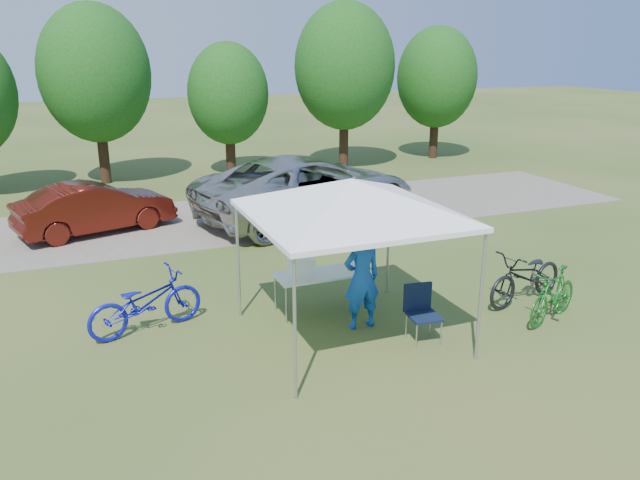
% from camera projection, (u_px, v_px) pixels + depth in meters
% --- Properties ---
extents(ground, '(100.00, 100.00, 0.00)m').
position_uv_depth(ground, '(349.00, 336.00, 10.58)').
color(ground, '#2D5119').
rests_on(ground, ground).
extents(gravel_strip, '(24.00, 5.00, 0.02)m').
position_uv_depth(gravel_strip, '(233.00, 218.00, 17.66)').
color(gravel_strip, gray).
rests_on(gravel_strip, ground).
extents(canopy, '(4.53, 4.53, 3.00)m').
position_uv_depth(canopy, '(351.00, 183.00, 9.78)').
color(canopy, '#A5A5AA').
rests_on(canopy, ground).
extents(treeline, '(24.89, 4.28, 6.30)m').
position_uv_depth(treeline, '(178.00, 79.00, 21.84)').
color(treeline, '#382314').
rests_on(treeline, ground).
extents(folding_table, '(1.77, 0.74, 0.73)m').
position_uv_depth(folding_table, '(323.00, 275.00, 11.45)').
color(folding_table, white).
rests_on(folding_table, ground).
extents(folding_chair, '(0.55, 0.56, 0.96)m').
position_uv_depth(folding_chair, '(421.00, 308.00, 10.32)').
color(folding_chair, black).
rests_on(folding_chair, ground).
extents(cooler, '(0.45, 0.31, 0.32)m').
position_uv_depth(cooler, '(301.00, 267.00, 11.24)').
color(cooler, white).
rests_on(cooler, folding_table).
extents(ice_cream_cup, '(0.08, 0.08, 0.06)m').
position_uv_depth(ice_cream_cup, '(349.00, 269.00, 11.56)').
color(ice_cream_cup, '#DCF239').
rests_on(ice_cream_cup, folding_table).
extents(cyclist, '(0.67, 0.44, 1.82)m').
position_uv_depth(cyclist, '(362.00, 278.00, 10.67)').
color(cyclist, '#154FB2').
rests_on(cyclist, ground).
extents(bike_blue, '(2.13, 1.21, 1.06)m').
position_uv_depth(bike_blue, '(145.00, 302.00, 10.62)').
color(bike_blue, '#1417B3').
rests_on(bike_blue, ground).
extents(bike_green, '(1.66, 1.03, 0.97)m').
position_uv_depth(bike_green, '(553.00, 295.00, 11.06)').
color(bike_green, '#16641C').
rests_on(bike_green, ground).
extents(bike_dark, '(2.10, 1.15, 1.05)m').
position_uv_depth(bike_dark, '(527.00, 276.00, 11.83)').
color(bike_dark, black).
rests_on(bike_dark, ground).
extents(minivan, '(6.96, 4.52, 1.78)m').
position_uv_depth(minivan, '(307.00, 187.00, 17.35)').
color(minivan, '#B6B4B1').
rests_on(minivan, gravel_strip).
extents(sedan, '(4.19, 2.47, 1.30)m').
position_uv_depth(sedan, '(95.00, 208.00, 16.18)').
color(sedan, '#50140D').
rests_on(sedan, gravel_strip).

